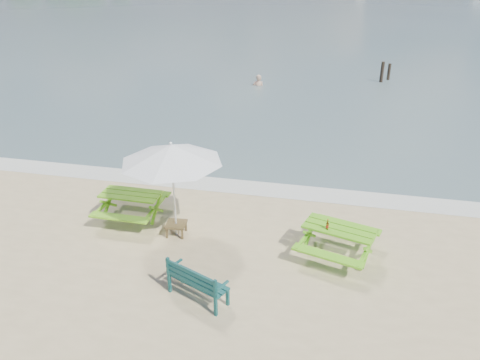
% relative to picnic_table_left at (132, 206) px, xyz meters
% --- Properties ---
extents(foam_strip, '(22.00, 0.90, 0.01)m').
position_rel_picnic_table_left_xyz_m(foam_strip, '(2.44, 2.31, -0.33)').
color(foam_strip, silver).
rests_on(foam_strip, ground).
extents(picnic_table_left, '(1.50, 1.66, 0.70)m').
position_rel_picnic_table_left_xyz_m(picnic_table_left, '(0.00, 0.00, 0.00)').
color(picnic_table_left, '#67AF1A').
rests_on(picnic_table_left, ground).
extents(picnic_table_right, '(1.91, 2.03, 0.72)m').
position_rel_picnic_table_left_xyz_m(picnic_table_right, '(5.06, -0.57, 0.01)').
color(picnic_table_right, '#62B71B').
rests_on(picnic_table_right, ground).
extents(park_bench, '(1.30, 0.88, 0.77)m').
position_rel_picnic_table_left_xyz_m(park_bench, '(2.50, -2.59, -0.10)').
color(park_bench, '#0E3C3C').
rests_on(park_bench, ground).
extents(side_table, '(0.50, 0.50, 0.30)m').
position_rel_picnic_table_left_xyz_m(side_table, '(1.32, -0.49, -0.18)').
color(side_table, brown).
rests_on(side_table, ground).
extents(patio_umbrella, '(2.51, 2.51, 2.28)m').
position_rel_picnic_table_left_xyz_m(patio_umbrella, '(1.32, -0.49, 1.73)').
color(patio_umbrella, silver).
rests_on(patio_umbrella, ground).
extents(beer_bottle, '(0.06, 0.06, 0.24)m').
position_rel_picnic_table_left_xyz_m(beer_bottle, '(4.81, -0.69, 0.46)').
color(beer_bottle, '#925B15').
rests_on(beer_bottle, picnic_table_right).
extents(swimmer, '(0.67, 0.50, 1.64)m').
position_rel_picnic_table_left_xyz_m(swimmer, '(0.64, 14.08, -0.60)').
color(swimmer, tan).
rests_on(swimmer, ground).
extents(mooring_pilings, '(0.57, 0.77, 1.27)m').
position_rel_picnic_table_left_xyz_m(mooring_pilings, '(7.02, 16.43, 0.06)').
color(mooring_pilings, black).
rests_on(mooring_pilings, ground).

